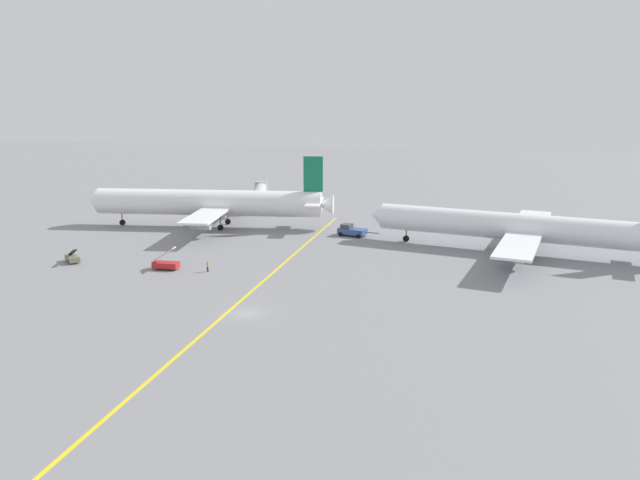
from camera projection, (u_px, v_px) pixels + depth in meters
name	position (u px, v px, depth m)	size (l,w,h in m)	color
ground_plane	(247.00, 313.00, 82.05)	(600.00, 600.00, 0.00)	gray
taxiway_stripe	(253.00, 290.00, 92.15)	(0.50, 120.00, 0.01)	yellow
airliner_at_gate_left	(210.00, 203.00, 136.85)	(58.35, 41.55, 16.72)	white
airliner_being_pushed	(514.00, 227.00, 114.03)	(57.84, 46.12, 14.83)	white
pushback_tug	(351.00, 230.00, 128.85)	(9.30, 4.41, 2.86)	#2D4C8C
gse_belt_loader_portside	(72.00, 258.00, 107.73)	(4.57, 4.12, 3.02)	#666B4C
gse_stair_truck_yellow	(166.00, 264.00, 103.18)	(4.75, 2.31, 4.06)	red
ground_crew_marshaller_foreground	(208.00, 267.00, 101.76)	(0.40, 0.43, 1.74)	black
jet_bridge	(260.00, 192.00, 164.39)	(9.58, 22.46, 5.88)	#B7B7BC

